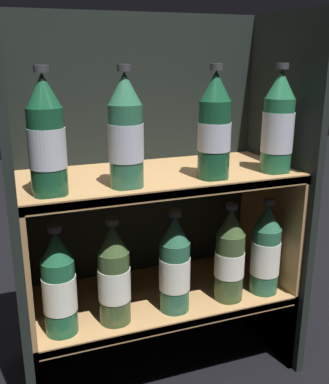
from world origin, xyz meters
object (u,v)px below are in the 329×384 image
Objects in this scene: bottle_lower_front_1 at (114,277)px; bottle_lower_front_2 at (175,267)px; bottle_upper_front_0 at (47,139)px; bottle_lower_front_3 at (230,257)px; bottle_lower_front_4 at (266,251)px; bottle_upper_front_3 at (278,125)px; bottle_lower_front_0 at (59,286)px; bottle_upper_front_1 at (126,135)px; bottle_upper_front_2 at (214,129)px.

bottle_lower_front_2 is (0.15, 0.00, -0.00)m from bottle_lower_front_1.
bottle_upper_front_0 is 0.55m from bottle_lower_front_3.
bottle_lower_front_2 is at bearing 180.00° from bottle_lower_front_4.
bottle_upper_front_3 is at bearing 0.00° from bottle_upper_front_0.
bottle_lower_front_0 and bottle_lower_front_1 have the same top height.
bottle_lower_front_0 is 1.00× the size of bottle_lower_front_1.
bottle_upper_front_1 reaches higher than bottle_lower_front_0.
bottle_upper_front_0 is 1.00× the size of bottle_upper_front_2.
bottle_lower_front_4 is at bearing 0.00° from bottle_lower_front_2.
bottle_upper_front_2 is 1.00× the size of bottle_lower_front_0.
bottle_upper_front_3 is (0.39, 0.00, -0.00)m from bottle_upper_front_1.
bottle_lower_front_0 is (-0.17, 0.00, -0.34)m from bottle_upper_front_1.
bottle_lower_front_0 and bottle_lower_front_4 have the same top height.
bottle_upper_front_2 is 0.34m from bottle_lower_front_3.
bottle_lower_front_0 is at bearing 180.00° from bottle_upper_front_1.
bottle_lower_front_1 is at bearing 180.00° from bottle_upper_front_2.
bottle_upper_front_3 is at bearing 0.00° from bottle_upper_front_1.
bottle_upper_front_1 is 1.00× the size of bottle_lower_front_0.
bottle_lower_front_3 is 0.11m from bottle_lower_front_4.
bottle_lower_front_2 and bottle_lower_front_4 have the same top height.
bottle_lower_front_3 is (0.27, 0.00, -0.34)m from bottle_upper_front_1.
bottle_upper_front_1 and bottle_upper_front_3 have the same top height.
bottle_upper_front_3 is 1.00× the size of bottle_lower_front_1.
bottle_upper_front_2 is 1.00× the size of bottle_lower_front_4.
bottle_lower_front_2 is at bearing 180.00° from bottle_lower_front_3.
bottle_upper_front_0 and bottle_upper_front_2 have the same top height.
bottle_upper_front_0 reaches higher than bottle_lower_front_1.
bottle_lower_front_2 is 0.26m from bottle_lower_front_4.
bottle_lower_front_1 is at bearing 180.00° from bottle_upper_front_1.
bottle_lower_front_0 is 1.00× the size of bottle_lower_front_3.
bottle_lower_front_3 is at bearing 0.00° from bottle_upper_front_1.
bottle_upper_front_3 reaches higher than bottle_lower_front_1.
bottle_lower_front_2 is 0.15m from bottle_lower_front_3.
bottle_lower_front_1 is (-0.04, 0.00, -0.34)m from bottle_upper_front_1.
bottle_upper_front_3 is 1.00× the size of bottle_lower_front_0.
bottle_lower_front_2 is at bearing 180.00° from bottle_upper_front_2.
bottle_lower_front_1 is 0.15m from bottle_lower_front_2.
bottle_lower_front_4 is (0.26, 0.00, -0.00)m from bottle_lower_front_2.
bottle_lower_front_1 is 0.31m from bottle_lower_front_3.
bottle_lower_front_3 is at bearing 0.00° from bottle_upper_front_0.
bottle_lower_front_4 is at bearing 180.00° from bottle_upper_front_3.
bottle_upper_front_3 is 0.35m from bottle_lower_front_3.
bottle_lower_front_4 is at bearing 0.00° from bottle_lower_front_1.
bottle_upper_front_1 is 0.39m from bottle_upper_front_3.
bottle_upper_front_3 is 0.34m from bottle_lower_front_4.
bottle_lower_front_0 is at bearing 180.00° from bottle_lower_front_4.
bottle_upper_front_2 is 1.00× the size of bottle_lower_front_2.
bottle_upper_front_0 is 0.64m from bottle_lower_front_4.
bottle_upper_front_1 is 1.00× the size of bottle_lower_front_3.
bottle_lower_front_0 is at bearing 180.00° from bottle_lower_front_3.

